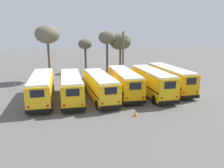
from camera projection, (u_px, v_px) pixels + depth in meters
name	position (u px, v px, depth m)	size (l,w,h in m)	color
ground_plane	(112.00, 96.00, 28.00)	(160.00, 160.00, 0.00)	#5B5956
school_bus_0	(42.00, 87.00, 25.74)	(2.75, 10.43, 3.08)	yellow
school_bus_1	(71.00, 87.00, 26.02)	(2.80, 9.95, 3.04)	yellow
school_bus_2	(100.00, 86.00, 26.40)	(2.75, 9.69, 3.04)	yellow
school_bus_3	(124.00, 82.00, 28.25)	(3.06, 10.12, 3.16)	#E5A00C
school_bus_4	(152.00, 82.00, 27.94)	(2.72, 9.65, 3.30)	yellow
school_bus_5	(170.00, 78.00, 30.26)	(2.58, 10.36, 3.26)	#E5A00C
utility_pole	(123.00, 54.00, 38.11)	(1.80, 0.35, 8.07)	brown
bare_tree_0	(120.00, 42.00, 39.95)	(3.98, 3.98, 7.71)	#473323
bare_tree_1	(47.00, 35.00, 35.71)	(4.02, 4.02, 9.10)	brown
bare_tree_2	(85.00, 45.00, 43.46)	(2.74, 2.74, 6.63)	brown
bare_tree_3	(107.00, 38.00, 38.83)	(3.09, 3.09, 8.15)	#473323
fence_line	(101.00, 78.00, 34.20)	(25.03, 0.06, 1.42)	#939399
traffic_cone	(135.00, 113.00, 21.35)	(0.36, 0.36, 0.54)	orange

